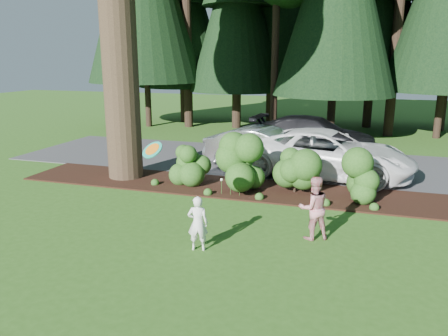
{
  "coord_description": "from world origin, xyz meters",
  "views": [
    {
      "loc": [
        3.48,
        -10.3,
        4.27
      ],
      "look_at": [
        -0.05,
        0.92,
        1.3
      ],
      "focal_mm": 35.0,
      "sensor_mm": 36.0,
      "label": 1
    }
  ],
  "objects_px": {
    "adult": "(314,208)",
    "frisbee": "(152,150)",
    "car_dark_suv": "(314,135)",
    "child": "(198,223)",
    "car_silver_wagon": "(267,149)",
    "car_white_suv": "(328,154)"
  },
  "relations": [
    {
      "from": "child",
      "to": "adult",
      "type": "xyz_separation_m",
      "value": [
        2.42,
        1.44,
        0.14
      ]
    },
    {
      "from": "child",
      "to": "frisbee",
      "type": "height_order",
      "value": "frisbee"
    },
    {
      "from": "car_dark_suv",
      "to": "adult",
      "type": "distance_m",
      "value": 10.07
    },
    {
      "from": "frisbee",
      "to": "adult",
      "type": "bearing_deg",
      "value": 17.19
    },
    {
      "from": "adult",
      "to": "frisbee",
      "type": "distance_m",
      "value": 4.07
    },
    {
      "from": "car_white_suv",
      "to": "frisbee",
      "type": "height_order",
      "value": "frisbee"
    },
    {
      "from": "car_dark_suv",
      "to": "child",
      "type": "bearing_deg",
      "value": 178.64
    },
    {
      "from": "car_dark_suv",
      "to": "child",
      "type": "xyz_separation_m",
      "value": [
        -1.34,
        -11.45,
        -0.21
      ]
    },
    {
      "from": "car_silver_wagon",
      "to": "child",
      "type": "xyz_separation_m",
      "value": [
        0.05,
        -7.72,
        -0.2
      ]
    },
    {
      "from": "car_dark_suv",
      "to": "adult",
      "type": "relative_size",
      "value": 3.65
    },
    {
      "from": "car_dark_suv",
      "to": "adult",
      "type": "bearing_deg",
      "value": -168.52
    },
    {
      "from": "car_white_suv",
      "to": "child",
      "type": "bearing_deg",
      "value": 169.99
    },
    {
      "from": "adult",
      "to": "frisbee",
      "type": "bearing_deg",
      "value": -10.77
    },
    {
      "from": "car_silver_wagon",
      "to": "frisbee",
      "type": "bearing_deg",
      "value": -177.96
    },
    {
      "from": "car_white_suv",
      "to": "adult",
      "type": "distance_m",
      "value": 5.88
    },
    {
      "from": "car_silver_wagon",
      "to": "adult",
      "type": "height_order",
      "value": "car_silver_wagon"
    },
    {
      "from": "frisbee",
      "to": "car_dark_suv",
      "type": "bearing_deg",
      "value": 77.05
    },
    {
      "from": "child",
      "to": "car_silver_wagon",
      "type": "bearing_deg",
      "value": -101.94
    },
    {
      "from": "car_silver_wagon",
      "to": "car_dark_suv",
      "type": "distance_m",
      "value": 3.98
    },
    {
      "from": "car_dark_suv",
      "to": "frisbee",
      "type": "height_order",
      "value": "frisbee"
    },
    {
      "from": "car_silver_wagon",
      "to": "car_dark_suv",
      "type": "relative_size",
      "value": 0.86
    },
    {
      "from": "car_white_suv",
      "to": "child",
      "type": "xyz_separation_m",
      "value": [
        -2.28,
        -7.32,
        -0.24
      ]
    }
  ]
}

